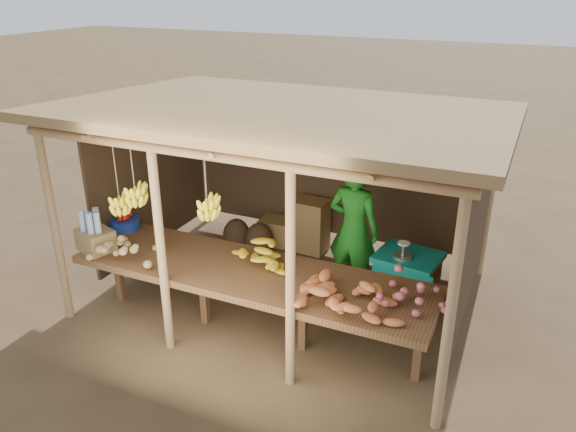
% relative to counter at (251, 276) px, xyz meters
% --- Properties ---
extents(ground, '(60.00, 60.00, 0.00)m').
position_rel_counter_xyz_m(ground, '(-0.00, 0.95, -0.74)').
color(ground, brown).
rests_on(ground, ground).
extents(stall_structure, '(4.70, 3.50, 2.43)m').
position_rel_counter_xyz_m(stall_structure, '(-0.05, 1.02, 1.18)').
color(stall_structure, '#A98257').
rests_on(stall_structure, ground).
extents(counter, '(3.90, 1.05, 0.80)m').
position_rel_counter_xyz_m(counter, '(0.00, 0.00, 0.00)').
color(counter, brown).
rests_on(counter, ground).
extents(potato_heap, '(0.97, 0.77, 0.36)m').
position_rel_counter_xyz_m(potato_heap, '(-1.30, -0.29, 0.24)').
color(potato_heap, tan).
rests_on(potato_heap, counter).
extents(sweet_potato_heap, '(0.99, 0.62, 0.36)m').
position_rel_counter_xyz_m(sweet_potato_heap, '(1.16, -0.26, 0.24)').
color(sweet_potato_heap, '#C06631').
rests_on(sweet_potato_heap, counter).
extents(onion_heap, '(0.87, 0.58, 0.36)m').
position_rel_counter_xyz_m(onion_heap, '(1.62, 0.02, 0.24)').
color(onion_heap, '#C66066').
rests_on(onion_heap, counter).
extents(banana_pile, '(0.65, 0.44, 0.35)m').
position_rel_counter_xyz_m(banana_pile, '(0.03, 0.09, 0.24)').
color(banana_pile, gold).
rests_on(banana_pile, counter).
extents(tomato_basin, '(0.36, 0.36, 0.19)m').
position_rel_counter_xyz_m(tomato_basin, '(-1.90, 0.32, 0.14)').
color(tomato_basin, navy).
rests_on(tomato_basin, counter).
extents(bottle_box, '(0.46, 0.41, 0.49)m').
position_rel_counter_xyz_m(bottle_box, '(-1.81, -0.28, 0.25)').
color(bottle_box, olive).
rests_on(bottle_box, counter).
extents(vendor, '(0.68, 0.48, 1.75)m').
position_rel_counter_xyz_m(vendor, '(0.71, 1.26, 0.13)').
color(vendor, '#18701B').
rests_on(vendor, ground).
extents(tarp_crate, '(0.80, 0.72, 0.86)m').
position_rel_counter_xyz_m(tarp_crate, '(1.37, 1.32, -0.39)').
color(tarp_crate, brown).
rests_on(tarp_crate, ground).
extents(carton_stack, '(1.00, 0.39, 0.76)m').
position_rel_counter_xyz_m(carton_stack, '(-0.37, 2.15, -0.40)').
color(carton_stack, olive).
rests_on(carton_stack, ground).
extents(burlap_sacks, '(0.76, 0.40, 0.54)m').
position_rel_counter_xyz_m(burlap_sacks, '(-1.01, 1.79, -0.50)').
color(burlap_sacks, '#483421').
rests_on(burlap_sacks, ground).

